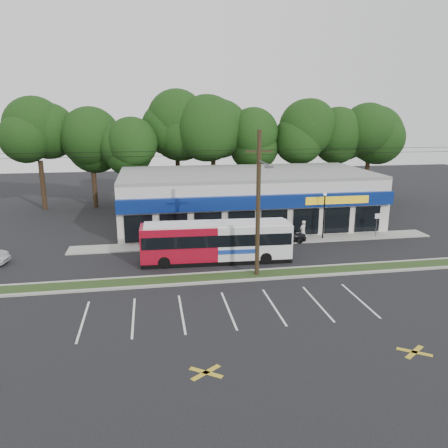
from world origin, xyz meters
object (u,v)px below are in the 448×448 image
object	(u,v)px
utility_pole	(256,200)
car_dark	(282,234)
lamp_post	(324,210)
metrobus	(216,241)
pedestrian_b	(227,240)
pedestrian_a	(303,231)
sign_post	(377,221)

from	to	relation	value
utility_pole	car_dark	size ratio (longest dim) A/B	11.80
lamp_post	metrobus	size ratio (longest dim) A/B	0.37
lamp_post	pedestrian_b	xyz separation A→B (m)	(-9.00, -1.76, -1.82)
pedestrian_a	pedestrian_b	world-z (taller)	pedestrian_a
utility_pole	pedestrian_b	world-z (taller)	utility_pole
utility_pole	lamp_post	xyz separation A→B (m)	(8.17, 7.87, -2.74)
metrobus	pedestrian_a	distance (m)	9.24
sign_post	car_dark	xyz separation A→B (m)	(-8.89, -0.07, -0.83)
lamp_post	pedestrian_a	world-z (taller)	lamp_post
pedestrian_b	sign_post	bearing A→B (deg)	-158.02
car_dark	metrobus	bearing A→B (deg)	115.70
sign_post	metrobus	world-z (taller)	metrobus
utility_pole	pedestrian_b	distance (m)	7.67
lamp_post	metrobus	world-z (taller)	lamp_post
utility_pole	car_dark	world-z (taller)	utility_pole
sign_post	pedestrian_b	distance (m)	14.10
pedestrian_a	pedestrian_b	distance (m)	7.15
sign_post	metrobus	bearing A→B (deg)	-165.09
metrobus	car_dark	bearing A→B (deg)	34.26
pedestrian_a	pedestrian_b	bearing A→B (deg)	-17.53
sign_post	pedestrian_a	xyz separation A→B (m)	(-7.00, -0.07, -0.61)
lamp_post	sign_post	xyz separation A→B (m)	(5.00, -0.23, -1.12)
lamp_post	pedestrian_a	xyz separation A→B (m)	(-2.00, -0.30, -1.73)
utility_pole	lamp_post	bearing A→B (deg)	43.95
metrobus	pedestrian_a	xyz separation A→B (m)	(8.30, 4.00, -0.67)
car_dark	pedestrian_b	bearing A→B (deg)	99.70
metrobus	pedestrian_b	world-z (taller)	metrobus
utility_pole	metrobus	xyz separation A→B (m)	(-2.14, 3.57, -3.80)
pedestrian_a	car_dark	bearing A→B (deg)	-29.32
utility_pole	metrobus	bearing A→B (deg)	120.87
metrobus	lamp_post	bearing A→B (deg)	24.97
car_dark	sign_post	bearing A→B (deg)	-95.77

